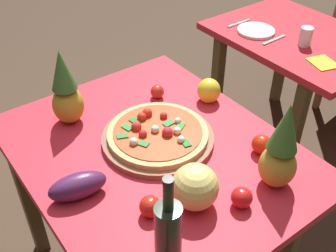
% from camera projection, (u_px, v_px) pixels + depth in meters
% --- Properties ---
extents(display_table, '(1.17, 0.95, 0.76)m').
position_uv_depth(display_table, '(155.00, 166.00, 1.65)').
color(display_table, brown).
rests_on(display_table, ground_plane).
extents(background_table, '(0.98, 0.74, 0.76)m').
position_uv_depth(background_table, '(296.00, 53.00, 2.45)').
color(background_table, brown).
rests_on(background_table, ground_plane).
extents(pizza_board, '(0.44, 0.44, 0.02)m').
position_uv_depth(pizza_board, '(158.00, 138.00, 1.62)').
color(pizza_board, brown).
rests_on(pizza_board, display_table).
extents(pizza, '(0.40, 0.40, 0.06)m').
position_uv_depth(pizza, '(157.00, 132.00, 1.61)').
color(pizza, tan).
rests_on(pizza, pizza_board).
extents(wine_bottle, '(0.08, 0.08, 0.35)m').
position_uv_depth(wine_bottle, '(168.00, 236.00, 1.11)').
color(wine_bottle, black).
rests_on(wine_bottle, display_table).
extents(pineapple_left, '(0.13, 0.13, 0.34)m').
position_uv_depth(pineapple_left, '(281.00, 151.00, 1.36)').
color(pineapple_left, '#B19635').
rests_on(pineapple_left, display_table).
extents(pineapple_right, '(0.13, 0.13, 0.33)m').
position_uv_depth(pineapple_right, '(66.00, 92.00, 1.64)').
color(pineapple_right, gold).
rests_on(pineapple_right, display_table).
extents(melon, '(0.16, 0.16, 0.16)m').
position_uv_depth(melon, '(195.00, 187.00, 1.33)').
color(melon, '#E9D670').
rests_on(melon, display_table).
extents(bell_pepper, '(0.10, 0.10, 0.11)m').
position_uv_depth(bell_pepper, '(209.00, 91.00, 1.82)').
color(bell_pepper, yellow).
rests_on(bell_pepper, display_table).
extents(eggplant, '(0.13, 0.21, 0.09)m').
position_uv_depth(eggplant, '(78.00, 186.00, 1.38)').
color(eggplant, '#4E214C').
rests_on(eggplant, display_table).
extents(tomato_beside_pepper, '(0.08, 0.08, 0.08)m').
position_uv_depth(tomato_beside_pepper, '(262.00, 144.00, 1.56)').
color(tomato_beside_pepper, red).
rests_on(tomato_beside_pepper, display_table).
extents(tomato_at_corner, '(0.07, 0.07, 0.07)m').
position_uv_depth(tomato_at_corner, '(242.00, 198.00, 1.35)').
color(tomato_at_corner, red).
rests_on(tomato_at_corner, display_table).
extents(tomato_near_board, '(0.06, 0.06, 0.06)m').
position_uv_depth(tomato_near_board, '(157.00, 92.00, 1.85)').
color(tomato_near_board, red).
rests_on(tomato_near_board, display_table).
extents(tomato_by_bottle, '(0.07, 0.07, 0.07)m').
position_uv_depth(tomato_by_bottle, '(150.00, 206.00, 1.32)').
color(tomato_by_bottle, red).
rests_on(tomato_by_bottle, display_table).
extents(drinking_glass_water, '(0.07, 0.07, 0.10)m').
position_uv_depth(drinking_glass_water, '(306.00, 37.00, 2.24)').
color(drinking_glass_water, silver).
rests_on(drinking_glass_water, background_table).
extents(dinner_plate, '(0.22, 0.22, 0.02)m').
position_uv_depth(dinner_plate, '(256.00, 31.00, 2.40)').
color(dinner_plate, white).
rests_on(dinner_plate, background_table).
extents(fork_utensil, '(0.02, 0.18, 0.01)m').
position_uv_depth(fork_utensil, '(239.00, 23.00, 2.49)').
color(fork_utensil, silver).
rests_on(fork_utensil, background_table).
extents(knife_utensil, '(0.02, 0.18, 0.01)m').
position_uv_depth(knife_utensil, '(274.00, 40.00, 2.32)').
color(knife_utensil, silver).
rests_on(knife_utensil, background_table).
extents(napkin_folded, '(0.17, 0.16, 0.01)m').
position_uv_depth(napkin_folded, '(323.00, 63.00, 2.11)').
color(napkin_folded, yellow).
rests_on(napkin_folded, background_table).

